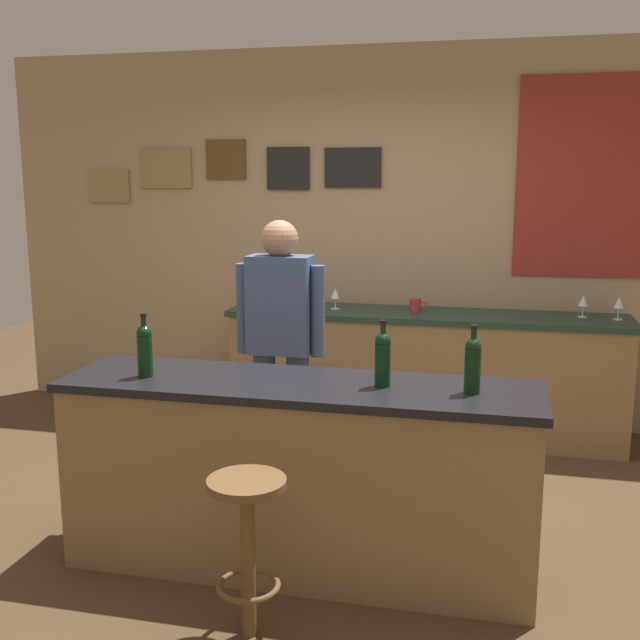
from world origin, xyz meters
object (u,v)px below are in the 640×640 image
at_px(wine_glass_c, 335,294).
at_px(bartender, 281,340).
at_px(wine_bottle_a, 145,349).
at_px(wine_glass_e, 619,304).
at_px(wine_glass_d, 583,301).
at_px(wine_glass_a, 252,293).
at_px(wine_glass_b, 315,295).
at_px(coffee_mug, 416,305).
at_px(wine_bottle_c, 473,363).
at_px(bar_stool, 248,531).
at_px(wine_bottle_b, 383,357).

bearing_deg(wine_glass_c, bartender, -92.43).
relative_size(wine_bottle_a, wine_glass_e, 1.97).
height_order(wine_bottle_a, wine_glass_d, wine_bottle_a).
distance_m(wine_bottle_a, wine_glass_a, 2.05).
distance_m(wine_glass_b, coffee_mug, 0.73).
bearing_deg(wine_bottle_c, coffee_mug, 102.65).
xyz_separation_m(wine_glass_b, wine_glass_e, (2.09, 0.10, 0.00)).
bearing_deg(wine_bottle_c, bar_stool, -144.82).
bearing_deg(bar_stool, wine_glass_b, 97.54).
bearing_deg(wine_bottle_c, wine_glass_e, 66.58).
bearing_deg(wine_glass_a, bar_stool, -72.51).
xyz_separation_m(wine_bottle_b, wine_glass_c, (-0.65, 2.03, -0.05)).
distance_m(wine_glass_a, wine_glass_c, 0.61).
height_order(wine_glass_b, wine_glass_e, same).
relative_size(bartender, wine_glass_e, 10.45).
bearing_deg(wine_glass_b, wine_glass_d, 4.11).
height_order(wine_glass_d, coffee_mug, wine_glass_d).
height_order(wine_bottle_b, coffee_mug, wine_bottle_b).
relative_size(bartender, coffee_mug, 12.96).
xyz_separation_m(bartender, bar_stool, (0.26, -1.39, -0.48)).
relative_size(bartender, wine_glass_a, 10.45).
xyz_separation_m(wine_bottle_b, wine_glass_b, (-0.79, 1.97, -0.05)).
relative_size(bartender, wine_bottle_b, 5.29).
bearing_deg(bartender, wine_glass_b, 94.09).
xyz_separation_m(bar_stool, wine_bottle_c, (0.85, 0.60, 0.60)).
bearing_deg(wine_bottle_c, wine_glass_b, 120.90).
bearing_deg(wine_glass_d, wine_glass_e, -9.78).
relative_size(wine_bottle_b, wine_glass_c, 1.97).
relative_size(wine_bottle_c, wine_glass_a, 1.97).
bearing_deg(wine_glass_b, bartender, -85.91).
relative_size(bar_stool, coffee_mug, 5.44).
distance_m(wine_glass_a, wine_glass_e, 2.56).
relative_size(bartender, wine_glass_d, 10.45).
relative_size(wine_glass_a, wine_glass_e, 1.00).
xyz_separation_m(wine_glass_a, wine_glass_c, (0.61, 0.08, 0.00)).
xyz_separation_m(bartender, wine_glass_e, (2.01, 1.29, 0.07)).
relative_size(bar_stool, wine_bottle_b, 2.22).
height_order(wine_bottle_a, wine_bottle_b, same).
distance_m(wine_glass_d, wine_glass_e, 0.23).
xyz_separation_m(bartender, wine_glass_b, (-0.09, 1.19, 0.07)).
distance_m(bartender, wine_glass_c, 1.26).
xyz_separation_m(bar_stool, wine_glass_b, (-0.34, 2.59, 0.55)).
bearing_deg(bar_stool, wine_glass_c, 94.39).
distance_m(bartender, wine_glass_a, 1.31).
bearing_deg(bartender, coffee_mug, 63.33).
bearing_deg(wine_bottle_b, wine_glass_a, 122.75).
bearing_deg(wine_glass_e, bar_stool, -123.14).
bearing_deg(wine_bottle_b, wine_glass_c, 107.74).
distance_m(bar_stool, wine_glass_b, 2.67).
height_order(bartender, wine_glass_d, bartender).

